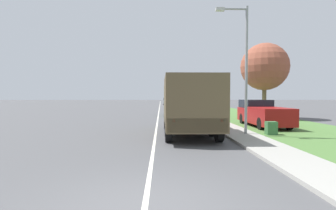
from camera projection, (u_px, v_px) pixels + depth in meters
name	position (u px, v px, depth m)	size (l,w,h in m)	color
ground_plane	(159.00, 108.00, 44.96)	(180.00, 180.00, 0.00)	#4C4C4F
lane_centre_stripe	(159.00, 108.00, 44.96)	(0.12, 120.00, 0.00)	silver
sidewalk_right	(185.00, 108.00, 45.07)	(1.80, 120.00, 0.12)	#9E9B93
grass_strip_right	(211.00, 108.00, 45.19)	(7.00, 120.00, 0.02)	#4C7538
military_truck	(189.00, 103.00, 14.08)	(2.60, 7.33, 3.04)	#545B3D
car_nearest_ahead	(173.00, 110.00, 27.72)	(1.84, 4.83, 1.37)	#336B3D
car_second_ahead	(172.00, 105.00, 41.42)	(1.86, 4.57, 1.37)	#B7BABF
car_third_ahead	(170.00, 103.00, 52.87)	(1.88, 4.20, 1.64)	silver
car_fourth_ahead	(167.00, 101.00, 64.13)	(1.95, 4.59, 1.62)	silver
pickup_truck	(262.00, 113.00, 18.04)	(2.01, 5.46, 1.79)	maroon
lamp_post	(242.00, 58.00, 13.61)	(1.69, 0.24, 6.62)	gray
tree_mid_right	(265.00, 67.00, 24.09)	(4.33, 4.33, 6.92)	brown
utility_box	(271.00, 128.00, 14.01)	(0.55, 0.45, 0.70)	#3D7042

